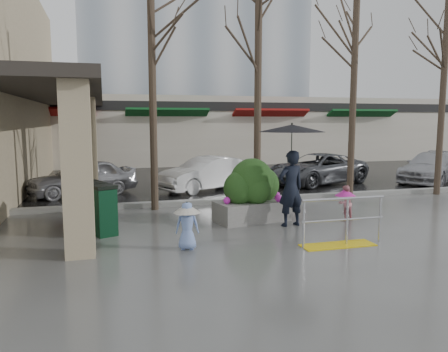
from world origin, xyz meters
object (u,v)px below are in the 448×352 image
tree_mideast (355,50)px  car_b (207,174)px  handrail (341,228)px  car_c (317,169)px  tree_east (446,39)px  car_a (83,177)px  child_blue (187,221)px  planter (252,191)px  car_d (431,167)px  child_pink (345,200)px  tree_midwest (258,33)px  tree_west (151,32)px  woman (291,162)px  news_boxes (91,205)px

tree_mideast → car_b: size_ratio=1.70×
handrail → car_c: 9.03m
handrail → car_b: 7.89m
tree_east → car_b: 9.54m
handrail → car_a: 9.69m
child_blue → planter: size_ratio=0.49×
car_d → tree_east: bearing=-70.5°
tree_east → planter: bearing=-164.5°
tree_mideast → car_c: bearing=81.0°
tree_mideast → child_blue: bearing=-146.2°
child_pink → child_blue: size_ratio=0.94×
child_pink → tree_east: bearing=-170.5°
tree_midwest → planter: size_ratio=3.44×
planter → car_c: 7.33m
tree_west → planter: bearing=-43.0°
tree_west → child_pink: 7.08m
car_c → car_d: same height
tree_west → child_pink: tree_west is taller
tree_west → planter: (2.30, -2.14, -4.30)m
tree_midwest → planter: bearing=-112.9°
tree_midwest → tree_mideast: (3.30, -0.00, -0.37)m
woman → child_blue: woman is taller
handrail → planter: 2.90m
car_b → tree_west: bearing=-61.9°
tree_mideast → woman: size_ratio=2.53×
woman → child_pink: woman is taller
child_pink → handrail: bearing=39.5°
car_a → car_c: 9.21m
child_pink → car_a: size_ratio=0.25×
tree_midwest → car_d: tree_midwest is taller
planter → tree_west: bearing=137.0°
handrail → car_b: (-1.07, 7.81, 0.25)m
planter → car_c: (4.75, 5.58, -0.16)m
tree_west → tree_mideast: size_ratio=1.05×
planter → news_boxes: (-4.05, 0.22, -0.20)m
child_pink → car_a: bearing=-58.8°
woman → news_boxes: 5.00m
handrail → tree_mideast: 7.28m
tree_midwest → news_boxes: (-4.95, -1.92, -4.65)m
tree_midwest → news_boxes: size_ratio=3.32×
child_blue → car_b: car_b is taller
car_b → child_pink: bearing=-2.3°
tree_east → car_d: tree_east is taller
car_c → car_a: bearing=-108.2°
child_pink → car_d: car_d is taller
car_a → woman: bearing=20.3°
woman → car_a: 8.06m
news_boxes → child_pink: bearing=-30.7°
tree_west → child_pink: bearing=-30.6°
tree_mideast → tree_midwest: bearing=180.0°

